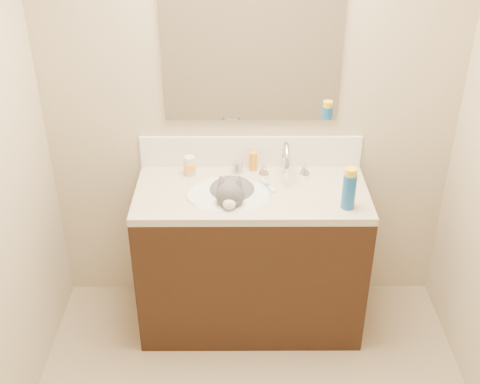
{
  "coord_description": "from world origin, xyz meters",
  "views": [
    {
      "loc": [
        -0.07,
        -1.69,
        2.43
      ],
      "look_at": [
        -0.06,
        0.92,
        0.88
      ],
      "focal_mm": 45.0,
      "sensor_mm": 36.0,
      "label": 1
    }
  ],
  "objects_px": {
    "pill_bottle": "(190,166)",
    "spray_can": "(349,191)",
    "basin": "(228,205)",
    "cat": "(232,197)",
    "vanity_cabinet": "(251,261)",
    "faucet": "(285,163)",
    "silver_jar": "(238,167)",
    "amber_bottle": "(253,161)"
  },
  "relations": [
    {
      "from": "pill_bottle",
      "to": "amber_bottle",
      "type": "xyz_separation_m",
      "value": [
        0.34,
        0.05,
        -0.0
      ]
    },
    {
      "from": "amber_bottle",
      "to": "cat",
      "type": "bearing_deg",
      "value": -116.11
    },
    {
      "from": "vanity_cabinet",
      "to": "spray_can",
      "type": "distance_m",
      "value": 0.73
    },
    {
      "from": "pill_bottle",
      "to": "spray_can",
      "type": "xyz_separation_m",
      "value": [
        0.79,
        -0.33,
        0.04
      ]
    },
    {
      "from": "basin",
      "to": "faucet",
      "type": "height_order",
      "value": "faucet"
    },
    {
      "from": "basin",
      "to": "pill_bottle",
      "type": "xyz_separation_m",
      "value": [
        -0.21,
        0.2,
        0.12
      ]
    },
    {
      "from": "faucet",
      "to": "spray_can",
      "type": "bearing_deg",
      "value": -46.6
    },
    {
      "from": "basin",
      "to": "pill_bottle",
      "type": "relative_size",
      "value": 4.18
    },
    {
      "from": "vanity_cabinet",
      "to": "silver_jar",
      "type": "height_order",
      "value": "silver_jar"
    },
    {
      "from": "vanity_cabinet",
      "to": "amber_bottle",
      "type": "xyz_separation_m",
      "value": [
        0.01,
        0.22,
        0.5
      ]
    },
    {
      "from": "vanity_cabinet",
      "to": "pill_bottle",
      "type": "bearing_deg",
      "value": 152.69
    },
    {
      "from": "spray_can",
      "to": "vanity_cabinet",
      "type": "bearing_deg",
      "value": 160.47
    },
    {
      "from": "faucet",
      "to": "cat",
      "type": "distance_m",
      "value": 0.34
    },
    {
      "from": "pill_bottle",
      "to": "spray_can",
      "type": "relative_size",
      "value": 0.59
    },
    {
      "from": "cat",
      "to": "pill_bottle",
      "type": "height_order",
      "value": "cat"
    },
    {
      "from": "pill_bottle",
      "to": "silver_jar",
      "type": "distance_m",
      "value": 0.26
    },
    {
      "from": "vanity_cabinet",
      "to": "cat",
      "type": "relative_size",
      "value": 3.06
    },
    {
      "from": "faucet",
      "to": "silver_jar",
      "type": "bearing_deg",
      "value": 167.45
    },
    {
      "from": "pill_bottle",
      "to": "silver_jar",
      "type": "bearing_deg",
      "value": 5.29
    },
    {
      "from": "vanity_cabinet",
      "to": "basin",
      "type": "relative_size",
      "value": 2.67
    },
    {
      "from": "pill_bottle",
      "to": "silver_jar",
      "type": "height_order",
      "value": "pill_bottle"
    },
    {
      "from": "faucet",
      "to": "cat",
      "type": "relative_size",
      "value": 0.71
    },
    {
      "from": "pill_bottle",
      "to": "spray_can",
      "type": "distance_m",
      "value": 0.86
    },
    {
      "from": "basin",
      "to": "amber_bottle",
      "type": "bearing_deg",
      "value": 62.07
    },
    {
      "from": "vanity_cabinet",
      "to": "pill_bottle",
      "type": "xyz_separation_m",
      "value": [
        -0.33,
        0.17,
        0.5
      ]
    },
    {
      "from": "cat",
      "to": "silver_jar",
      "type": "bearing_deg",
      "value": 85.29
    },
    {
      "from": "cat",
      "to": "pill_bottle",
      "type": "bearing_deg",
      "value": 144.8
    },
    {
      "from": "basin",
      "to": "cat",
      "type": "relative_size",
      "value": 1.15
    },
    {
      "from": "cat",
      "to": "amber_bottle",
      "type": "height_order",
      "value": "cat"
    },
    {
      "from": "basin",
      "to": "spray_can",
      "type": "distance_m",
      "value": 0.62
    },
    {
      "from": "vanity_cabinet",
      "to": "cat",
      "type": "distance_m",
      "value": 0.43
    },
    {
      "from": "basin",
      "to": "spray_can",
      "type": "relative_size",
      "value": 2.49
    },
    {
      "from": "faucet",
      "to": "amber_bottle",
      "type": "height_order",
      "value": "faucet"
    },
    {
      "from": "silver_jar",
      "to": "pill_bottle",
      "type": "bearing_deg",
      "value": -174.71
    },
    {
      "from": "cat",
      "to": "amber_bottle",
      "type": "relative_size",
      "value": 3.68
    },
    {
      "from": "basin",
      "to": "cat",
      "type": "bearing_deg",
      "value": 44.08
    },
    {
      "from": "pill_bottle",
      "to": "cat",
      "type": "bearing_deg",
      "value": -38.58
    },
    {
      "from": "faucet",
      "to": "cat",
      "type": "height_order",
      "value": "faucet"
    },
    {
      "from": "basin",
      "to": "pill_bottle",
      "type": "height_order",
      "value": "pill_bottle"
    },
    {
      "from": "basin",
      "to": "spray_can",
      "type": "xyz_separation_m",
      "value": [
        0.59,
        -0.14,
        0.16
      ]
    },
    {
      "from": "silver_jar",
      "to": "cat",
      "type": "bearing_deg",
      "value": -98.08
    },
    {
      "from": "amber_bottle",
      "to": "faucet",
      "type": "bearing_deg",
      "value": -26.1
    }
  ]
}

